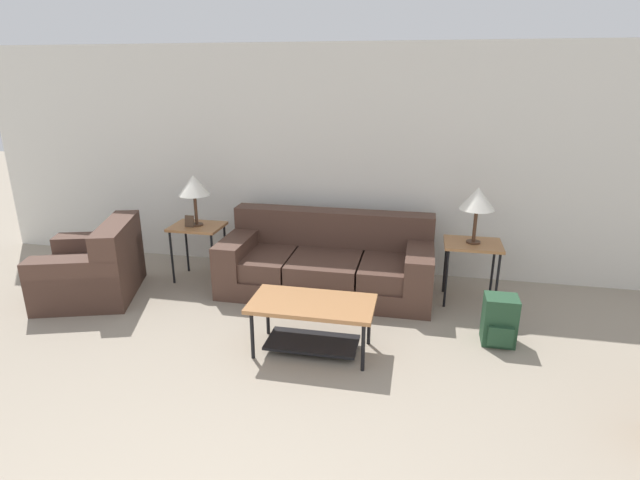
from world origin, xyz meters
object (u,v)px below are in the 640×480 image
Objects in this scene: armchair at (94,270)px; side_table_right at (472,250)px; couch at (327,265)px; table_lamp_right at (478,199)px; table_lamp_left at (194,186)px; backpack at (499,321)px; side_table_left at (198,231)px; coffee_table at (312,315)px.

armchair is 3.97m from side_table_right.
armchair is (-2.41, -0.65, -0.00)m from couch.
armchair is 2.20× the size of table_lamp_right.
backpack is at bearing -14.54° from table_lamp_left.
couch is 3.48× the size of side_table_left.
coffee_table is 1.65m from backpack.
armchair is at bearing 177.47° from backpack.
table_lamp_left reaches higher than side_table_right.
armchair is 1.94× the size of side_table_right.
backpack is (1.58, 0.47, -0.12)m from coffee_table.
couch is at bearing 0.02° from table_lamp_left.
side_table_left is 3.05m from table_lamp_right.
coffee_table is 2.09m from side_table_left.
couch is 1.70m from table_lamp_right.
table_lamp_left is (-1.50, -0.00, 0.81)m from couch.
backpack is at bearing -14.54° from side_table_left.
side_table_left is at bearing -53.13° from table_lamp_left.
side_table_left is at bearing 141.28° from coffee_table.
backpack is (3.20, -0.83, -0.88)m from table_lamp_left.
couch reaches higher than armchair.
couch is 3.48× the size of side_table_right.
coffee_table is (2.53, -0.65, 0.05)m from armchair.
table_lamp_right is (3.00, 0.00, 0.52)m from side_table_left.
side_table_right is 1.13× the size of table_lamp_left.
couch is 1.79× the size of armchair.
coffee_table is (0.12, -1.30, 0.05)m from couch.
side_table_right reaches higher than backpack.
table_lamp_left is 3.42m from backpack.
side_table_left is at bearing -180.00° from table_lamp_right.
couch is 1.53m from side_table_left.
couch is 2.15× the size of coffee_table.
couch is 2.50m from armchair.
table_lamp_right is (3.91, 0.65, 0.81)m from armchair.
side_table_right is 1.47× the size of backpack.
armchair reaches higher than side_table_right.
side_table_left is (0.91, 0.65, 0.28)m from armchair.
side_table_left reaches higher than backpack.
side_table_left is (-1.62, 1.30, 0.23)m from coffee_table.
coffee_table is at bearing -136.83° from table_lamp_right.
side_table_left is 1.47× the size of backpack.
armchair is at bearing 165.60° from coffee_table.
armchair is at bearing -144.51° from side_table_left.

